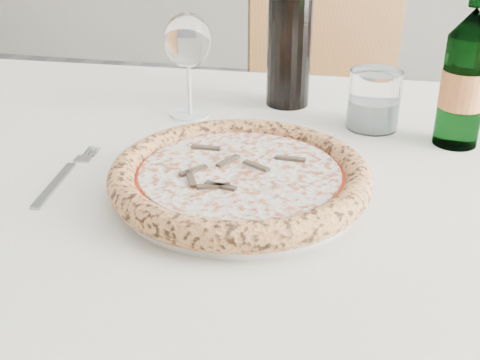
{
  "coord_description": "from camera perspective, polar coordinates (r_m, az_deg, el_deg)",
  "views": [
    {
      "loc": [
        0.3,
        -0.81,
        1.12
      ],
      "look_at": [
        0.14,
        -0.15,
        0.78
      ],
      "focal_mm": 45.0,
      "sensor_mm": 36.0,
      "label": 1
    }
  ],
  "objects": [
    {
      "name": "pizza",
      "position": [
        0.76,
        -0.0,
        0.43
      ],
      "size": [
        0.33,
        0.33,
        0.03
      ],
      "color": "tan",
      "rests_on": "plate"
    },
    {
      "name": "fork",
      "position": [
        0.85,
        -16.32,
        0.38
      ],
      "size": [
        0.03,
        0.19,
        0.0
      ],
      "color": "#9197A0",
      "rests_on": "dining_table"
    },
    {
      "name": "chair_far",
      "position": [
        1.67,
        8.66,
        5.78
      ],
      "size": [
        0.55,
        0.55,
        0.93
      ],
      "color": "olive",
      "rests_on": "floor"
    },
    {
      "name": "wine_glass",
      "position": [
        1.0,
        -5.0,
        12.8
      ],
      "size": [
        0.08,
        0.08,
        0.17
      ],
      "color": "white",
      "rests_on": "dining_table"
    },
    {
      "name": "dining_table",
      "position": [
        0.9,
        1.42,
        -3.16
      ],
      "size": [
        1.55,
        0.95,
        0.76
      ],
      "color": "olive",
      "rests_on": "floor"
    },
    {
      "name": "beer_bottle",
      "position": [
        0.95,
        20.54,
        8.99
      ],
      "size": [
        0.07,
        0.07,
        0.26
      ],
      "color": "#285E31",
      "rests_on": "dining_table"
    },
    {
      "name": "plate",
      "position": [
        0.77,
        0.0,
        -0.75
      ],
      "size": [
        0.3,
        0.3,
        0.02
      ],
      "color": "white",
      "rests_on": "dining_table"
    },
    {
      "name": "tumbler",
      "position": [
        0.99,
        12.55,
        7.08
      ],
      "size": [
        0.08,
        0.08,
        0.09
      ],
      "color": "white",
      "rests_on": "dining_table"
    },
    {
      "name": "wine_bottle",
      "position": [
        1.06,
        4.74,
        14.01
      ],
      "size": [
        0.08,
        0.08,
        0.31
      ],
      "color": "black",
      "rests_on": "dining_table"
    }
  ]
}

